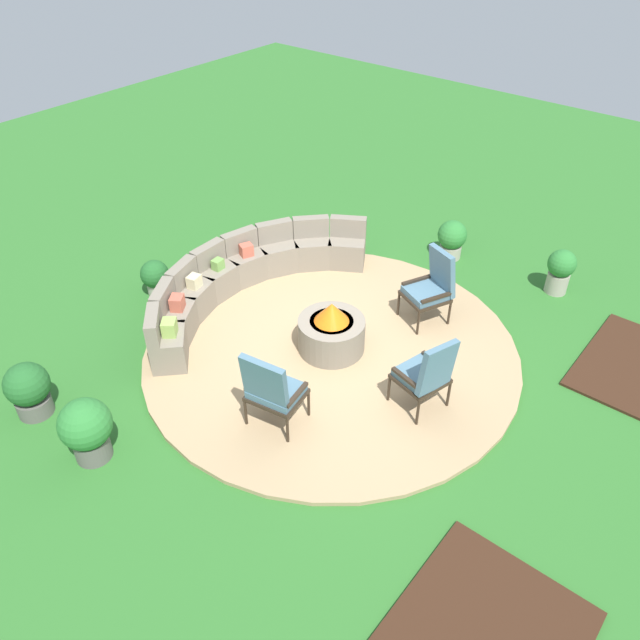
{
  "coord_description": "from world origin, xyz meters",
  "views": [
    {
      "loc": [
        -5.29,
        -4.11,
        5.65
      ],
      "look_at": [
        0.0,
        0.2,
        0.45
      ],
      "focal_mm": 35.34,
      "sensor_mm": 36.0,
      "label": 1
    }
  ],
  "objects_px": {
    "lounge_chair_front_left": "(272,389)",
    "potted_plant_2": "(561,269)",
    "lounge_chair_front_right": "(427,373)",
    "potted_plant_3": "(155,277)",
    "potted_plant_4": "(452,238)",
    "lounge_chair_back_left": "(432,286)",
    "curved_stone_bench": "(244,278)",
    "potted_plant_1": "(86,428)",
    "fire_pit": "(331,331)",
    "potted_plant_0": "(28,388)"
  },
  "relations": [
    {
      "from": "potted_plant_3",
      "to": "potted_plant_4",
      "type": "xyz_separation_m",
      "value": [
        3.86,
        -2.97,
        0.03
      ]
    },
    {
      "from": "potted_plant_0",
      "to": "potted_plant_2",
      "type": "xyz_separation_m",
      "value": [
        6.6,
        -3.93,
        0.01
      ]
    },
    {
      "from": "curved_stone_bench",
      "to": "lounge_chair_front_left",
      "type": "xyz_separation_m",
      "value": [
        -1.72,
        -2.17,
        0.25
      ]
    },
    {
      "from": "potted_plant_3",
      "to": "potted_plant_2",
      "type": "bearing_deg",
      "value": -50.0
    },
    {
      "from": "lounge_chair_front_right",
      "to": "potted_plant_0",
      "type": "bearing_deg",
      "value": 143.54
    },
    {
      "from": "lounge_chair_front_right",
      "to": "potted_plant_0",
      "type": "height_order",
      "value": "lounge_chair_front_right"
    },
    {
      "from": "potted_plant_1",
      "to": "potted_plant_3",
      "type": "height_order",
      "value": "potted_plant_1"
    },
    {
      "from": "potted_plant_0",
      "to": "potted_plant_3",
      "type": "bearing_deg",
      "value": 17.98
    },
    {
      "from": "curved_stone_bench",
      "to": "potted_plant_2",
      "type": "height_order",
      "value": "curved_stone_bench"
    },
    {
      "from": "potted_plant_0",
      "to": "potted_plant_3",
      "type": "distance_m",
      "value": 2.73
    },
    {
      "from": "lounge_chair_front_right",
      "to": "potted_plant_2",
      "type": "height_order",
      "value": "lounge_chair_front_right"
    },
    {
      "from": "curved_stone_bench",
      "to": "potted_plant_4",
      "type": "xyz_separation_m",
      "value": [
        3.06,
        -1.83,
        -0.02
      ]
    },
    {
      "from": "lounge_chair_front_right",
      "to": "potted_plant_3",
      "type": "xyz_separation_m",
      "value": [
        -0.45,
        4.53,
        -0.28
      ]
    },
    {
      "from": "lounge_chair_front_left",
      "to": "potted_plant_2",
      "type": "bearing_deg",
      "value": 63.3
    },
    {
      "from": "lounge_chair_front_right",
      "to": "lounge_chair_front_left",
      "type": "bearing_deg",
      "value": 152.28
    },
    {
      "from": "curved_stone_bench",
      "to": "potted_plant_1",
      "type": "bearing_deg",
      "value": -165.55
    },
    {
      "from": "potted_plant_0",
      "to": "potted_plant_4",
      "type": "bearing_deg",
      "value": -18.21
    },
    {
      "from": "potted_plant_2",
      "to": "potted_plant_3",
      "type": "height_order",
      "value": "potted_plant_2"
    },
    {
      "from": "lounge_chair_back_left",
      "to": "potted_plant_2",
      "type": "relative_size",
      "value": 1.53
    },
    {
      "from": "lounge_chair_back_left",
      "to": "lounge_chair_front_left",
      "type": "bearing_deg",
      "value": 108.41
    },
    {
      "from": "lounge_chair_back_left",
      "to": "potted_plant_0",
      "type": "relative_size",
      "value": 1.51
    },
    {
      "from": "potted_plant_1",
      "to": "potted_plant_2",
      "type": "height_order",
      "value": "potted_plant_1"
    },
    {
      "from": "potted_plant_0",
      "to": "fire_pit",
      "type": "bearing_deg",
      "value": -33.23
    },
    {
      "from": "potted_plant_0",
      "to": "potted_plant_2",
      "type": "distance_m",
      "value": 7.68
    },
    {
      "from": "fire_pit",
      "to": "lounge_chair_front_left",
      "type": "distance_m",
      "value": 1.62
    },
    {
      "from": "potted_plant_2",
      "to": "potted_plant_3",
      "type": "relative_size",
      "value": 1.22
    },
    {
      "from": "lounge_chair_front_left",
      "to": "lounge_chair_back_left",
      "type": "bearing_deg",
      "value": 73.89
    },
    {
      "from": "potted_plant_2",
      "to": "potted_plant_4",
      "type": "distance_m",
      "value": 1.81
    },
    {
      "from": "fire_pit",
      "to": "potted_plant_0",
      "type": "relative_size",
      "value": 1.24
    },
    {
      "from": "lounge_chair_back_left",
      "to": "fire_pit",
      "type": "bearing_deg",
      "value": 89.73
    },
    {
      "from": "lounge_chair_back_left",
      "to": "potted_plant_1",
      "type": "relative_size",
      "value": 1.37
    },
    {
      "from": "potted_plant_2",
      "to": "lounge_chair_front_right",
      "type": "bearing_deg",
      "value": 176.12
    },
    {
      "from": "fire_pit",
      "to": "potted_plant_3",
      "type": "xyz_separation_m",
      "value": [
        -0.63,
        2.95,
        -0.03
      ]
    },
    {
      "from": "potted_plant_0",
      "to": "potted_plant_2",
      "type": "bearing_deg",
      "value": -30.78
    },
    {
      "from": "potted_plant_2",
      "to": "potted_plant_4",
      "type": "bearing_deg",
      "value": 94.64
    },
    {
      "from": "fire_pit",
      "to": "potted_plant_4",
      "type": "relative_size",
      "value": 1.36
    },
    {
      "from": "potted_plant_4",
      "to": "potted_plant_0",
      "type": "bearing_deg",
      "value": 161.79
    },
    {
      "from": "lounge_chair_back_left",
      "to": "potted_plant_1",
      "type": "distance_m",
      "value": 4.91
    },
    {
      "from": "lounge_chair_front_right",
      "to": "potted_plant_4",
      "type": "relative_size",
      "value": 1.61
    },
    {
      "from": "potted_plant_1",
      "to": "potted_plant_4",
      "type": "xyz_separation_m",
      "value": [
        6.41,
        -0.97,
        -0.09
      ]
    },
    {
      "from": "potted_plant_2",
      "to": "potted_plant_3",
      "type": "distance_m",
      "value": 6.23
    },
    {
      "from": "lounge_chair_front_right",
      "to": "potted_plant_0",
      "type": "distance_m",
      "value": 4.79
    },
    {
      "from": "lounge_chair_front_left",
      "to": "potted_plant_1",
      "type": "bearing_deg",
      "value": -138.89
    },
    {
      "from": "lounge_chair_front_left",
      "to": "potted_plant_3",
      "type": "bearing_deg",
      "value": 154.22
    },
    {
      "from": "lounge_chair_back_left",
      "to": "potted_plant_3",
      "type": "xyz_separation_m",
      "value": [
        -2.08,
        3.62,
        -0.3
      ]
    },
    {
      "from": "lounge_chair_back_left",
      "to": "potted_plant_2",
      "type": "bearing_deg",
      "value": -96.49
    },
    {
      "from": "lounge_chair_front_right",
      "to": "potted_plant_2",
      "type": "xyz_separation_m",
      "value": [
        3.55,
        -0.24,
        -0.2
      ]
    },
    {
      "from": "lounge_chair_front_right",
      "to": "lounge_chair_back_left",
      "type": "relative_size",
      "value": 0.97
    },
    {
      "from": "lounge_chair_front_right",
      "to": "potted_plant_4",
      "type": "bearing_deg",
      "value": 38.71
    },
    {
      "from": "lounge_chair_front_left",
      "to": "lounge_chair_back_left",
      "type": "height_order",
      "value": "lounge_chair_back_left"
    }
  ]
}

